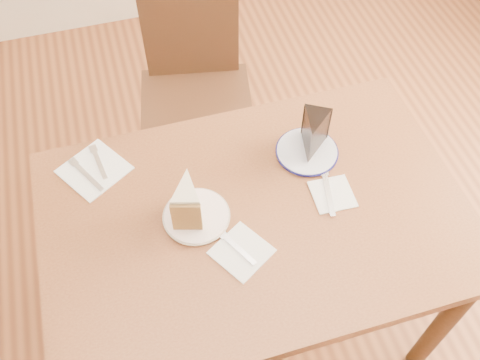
{
  "coord_description": "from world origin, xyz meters",
  "views": [
    {
      "loc": [
        -0.27,
        -0.77,
        2.02
      ],
      "look_at": [
        -0.02,
        0.09,
        0.8
      ],
      "focal_mm": 40.0,
      "sensor_mm": 36.0,
      "label": 1
    }
  ],
  "objects_px": {
    "table": "(254,231)",
    "chocolate_cake": "(313,136)",
    "plate_cream": "(196,216)",
    "carrot_cake": "(188,199)",
    "chair_far": "(196,94)",
    "plate_navy": "(307,152)"
  },
  "relations": [
    {
      "from": "chair_far",
      "to": "carrot_cake",
      "type": "relative_size",
      "value": 8.12
    },
    {
      "from": "chair_far",
      "to": "carrot_cake",
      "type": "bearing_deg",
      "value": 87.18
    },
    {
      "from": "plate_cream",
      "to": "chocolate_cake",
      "type": "bearing_deg",
      "value": 18.98
    },
    {
      "from": "table",
      "to": "plate_navy",
      "type": "relative_size",
      "value": 6.52
    },
    {
      "from": "plate_navy",
      "to": "chocolate_cake",
      "type": "xyz_separation_m",
      "value": [
        0.01,
        0.0,
        0.06
      ]
    },
    {
      "from": "table",
      "to": "plate_cream",
      "type": "bearing_deg",
      "value": 168.76
    },
    {
      "from": "carrot_cake",
      "to": "plate_cream",
      "type": "bearing_deg",
      "value": -39.22
    },
    {
      "from": "table",
      "to": "chocolate_cake",
      "type": "distance_m",
      "value": 0.33
    },
    {
      "from": "plate_navy",
      "to": "table",
      "type": "bearing_deg",
      "value": -143.07
    },
    {
      "from": "carrot_cake",
      "to": "chocolate_cake",
      "type": "relative_size",
      "value": 0.94
    },
    {
      "from": "chair_far",
      "to": "plate_navy",
      "type": "height_order",
      "value": "chair_far"
    },
    {
      "from": "chair_far",
      "to": "chocolate_cake",
      "type": "bearing_deg",
      "value": 122.2
    },
    {
      "from": "carrot_cake",
      "to": "chair_far",
      "type": "bearing_deg",
      "value": 92.66
    },
    {
      "from": "plate_navy",
      "to": "plate_cream",
      "type": "bearing_deg",
      "value": -160.83
    },
    {
      "from": "plate_cream",
      "to": "chocolate_cake",
      "type": "height_order",
      "value": "chocolate_cake"
    },
    {
      "from": "chair_far",
      "to": "chocolate_cake",
      "type": "distance_m",
      "value": 0.72
    },
    {
      "from": "chair_far",
      "to": "plate_navy",
      "type": "bearing_deg",
      "value": 120.98
    },
    {
      "from": "chair_far",
      "to": "plate_navy",
      "type": "relative_size",
      "value": 4.83
    },
    {
      "from": "chocolate_cake",
      "to": "plate_navy",
      "type": "bearing_deg",
      "value": 43.95
    },
    {
      "from": "plate_navy",
      "to": "carrot_cake",
      "type": "xyz_separation_m",
      "value": [
        -0.39,
        -0.11,
        0.06
      ]
    },
    {
      "from": "table",
      "to": "carrot_cake",
      "type": "bearing_deg",
      "value": 163.02
    },
    {
      "from": "plate_cream",
      "to": "chocolate_cake",
      "type": "relative_size",
      "value": 1.57
    }
  ]
}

